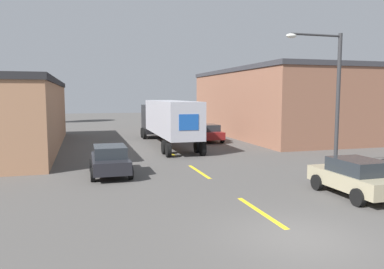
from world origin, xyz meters
name	(u,v)px	position (x,y,z in m)	size (l,w,h in m)	color
ground_plane	(300,238)	(0.00, 0.00, 0.00)	(160.00, 160.00, 0.00)	#4C4947
road_centerline	(199,172)	(0.00, 9.93, 0.00)	(0.20, 18.45, 0.01)	yellow
warehouse_left	(0,115)	(-12.11, 22.19, 2.68)	(8.75, 21.62, 5.36)	#9E7051
warehouse_right	(270,103)	(12.54, 25.48, 3.39)	(9.62, 21.34, 6.77)	brown
semi_truck	(167,118)	(0.72, 21.20, 2.23)	(2.85, 14.17, 3.71)	black
parked_car_right_near	(356,177)	(4.72, 3.38, 0.81)	(2.03, 4.11, 1.56)	tan
parked_car_right_far	(208,133)	(4.72, 22.38, 0.81)	(2.03, 4.11, 1.56)	maroon
parked_car_left_far	(110,160)	(-4.72, 10.35, 0.81)	(2.03, 4.11, 1.56)	black
street_lamp	(331,92)	(6.31, 7.33, 4.35)	(3.21, 0.32, 7.31)	#2D2D30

